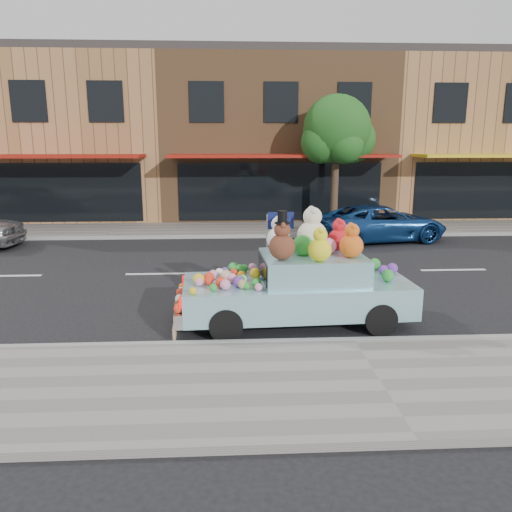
{
  "coord_description": "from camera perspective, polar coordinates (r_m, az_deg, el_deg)",
  "views": [
    {
      "loc": [
        -2.11,
        -12.96,
        3.44
      ],
      "look_at": [
        -1.61,
        -3.44,
        1.25
      ],
      "focal_mm": 35.0,
      "sensor_mm": 36.0,
      "label": 1
    }
  ],
  "objects": [
    {
      "name": "near_kerb",
      "position": [
        8.9,
        11.11,
        -9.61
      ],
      "size": [
        60.0,
        0.12,
        0.13
      ],
      "primitive_type": "cube",
      "color": "gray",
      "rests_on": "ground"
    },
    {
      "name": "ground",
      "position": [
        13.57,
        6.05,
        -1.83
      ],
      "size": [
        120.0,
        120.0,
        0.0
      ],
      "primitive_type": "plane",
      "color": "black",
      "rests_on": "ground"
    },
    {
      "name": "storefront_mid",
      "position": [
        25.02,
        1.9,
        13.38
      ],
      "size": [
        10.0,
        9.8,
        7.3
      ],
      "color": "brown",
      "rests_on": "ground"
    },
    {
      "name": "far_kerb",
      "position": [
        18.4,
        3.65,
        2.32
      ],
      "size": [
        60.0,
        0.12,
        0.13
      ],
      "primitive_type": "cube",
      "color": "gray",
      "rests_on": "ground"
    },
    {
      "name": "car_blue",
      "position": [
        18.18,
        14.07,
        3.67
      ],
      "size": [
        4.92,
        2.94,
        1.28
      ],
      "primitive_type": "imported",
      "rotation": [
        0.0,
        0.0,
        1.76
      ],
      "color": "navy",
      "rests_on": "ground"
    },
    {
      "name": "art_car",
      "position": [
        9.6,
        4.87,
        -3.09
      ],
      "size": [
        4.57,
        1.97,
        2.25
      ],
      "rotation": [
        0.0,
        0.0,
        0.05
      ],
      "color": "black",
      "rests_on": "ground"
    },
    {
      "name": "street_tree",
      "position": [
        19.95,
        9.23,
        13.49
      ],
      "size": [
        3.0,
        2.7,
        5.22
      ],
      "color": "#38281C",
      "rests_on": "ground"
    },
    {
      "name": "near_sidewalk",
      "position": [
        7.59,
        13.89,
        -13.91
      ],
      "size": [
        60.0,
        3.0,
        0.12
      ],
      "primitive_type": "cube",
      "color": "gray",
      "rests_on": "ground"
    },
    {
      "name": "far_sidewalk",
      "position": [
        19.87,
        3.15,
        3.1
      ],
      "size": [
        60.0,
        3.0,
        0.12
      ],
      "primitive_type": "cube",
      "color": "gray",
      "rests_on": "ground"
    },
    {
      "name": "storefront_right",
      "position": [
        27.72,
        23.48,
        12.3
      ],
      "size": [
        10.0,
        9.8,
        7.3
      ],
      "color": "#A47045",
      "rests_on": "ground"
    },
    {
      "name": "storefront_left",
      "position": [
        26.15,
        -21.07,
        12.53
      ],
      "size": [
        10.0,
        9.8,
        7.3
      ],
      "color": "#A47045",
      "rests_on": "ground"
    }
  ]
}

